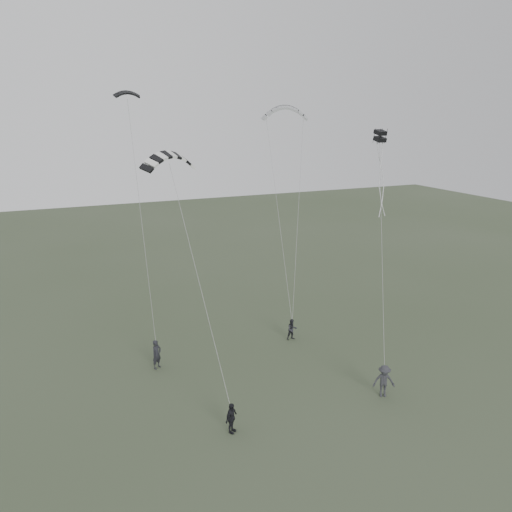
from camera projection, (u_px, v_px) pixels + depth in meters
name	position (u px, v px, depth m)	size (l,w,h in m)	color
ground	(277.00, 392.00, 29.43)	(140.00, 140.00, 0.00)	#37432B
flyer_left	(157.00, 354.00, 31.96)	(0.70, 0.46, 1.92)	black
flyer_right	(292.00, 329.00, 36.12)	(0.76, 0.59, 1.56)	black
flyer_center	(231.00, 418.00, 25.45)	(0.97, 0.41, 1.66)	black
flyer_far	(384.00, 381.00, 28.72)	(1.26, 0.72, 1.95)	#2A2A2F
kite_dark_small	(127.00, 92.00, 31.55)	(1.61, 0.48, 0.52)	black
kite_pale_large	(285.00, 107.00, 41.42)	(3.86, 0.87, 1.59)	#9B9D9F
kite_striped	(169.00, 154.00, 27.94)	(3.28, 0.82, 1.26)	black
kite_box	(380.00, 136.00, 33.30)	(0.64, 0.64, 0.72)	black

